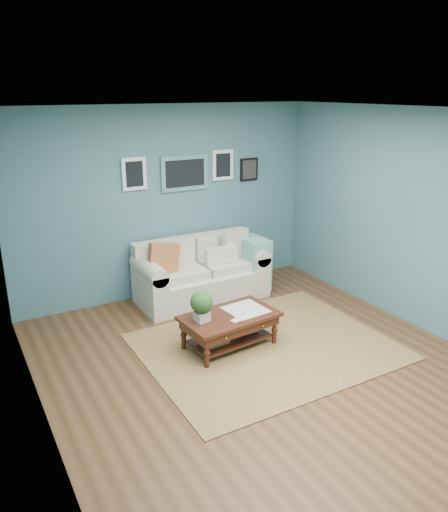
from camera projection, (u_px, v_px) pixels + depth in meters
room_shell at (265, 247)px, 5.08m from camera, size 5.00×5.02×2.70m
area_rug at (266, 346)px, 5.88m from camera, size 2.82×2.26×0.01m
loveseat at (206, 271)px, 7.17m from camera, size 1.87×0.85×0.96m
coffee_table at (225, 321)px, 5.75m from camera, size 1.16×0.74×0.77m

